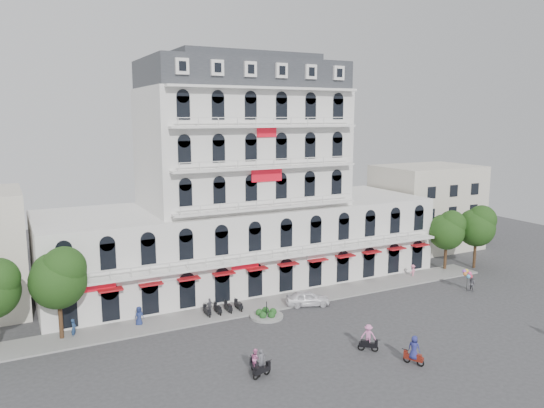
{
  "coord_description": "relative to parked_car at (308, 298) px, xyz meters",
  "views": [
    {
      "loc": [
        -24.58,
        -37.15,
        19.08
      ],
      "look_at": [
        -0.36,
        10.0,
        10.23
      ],
      "focal_mm": 35.0,
      "sensor_mm": 36.0,
      "label": 1
    }
  ],
  "objects": [
    {
      "name": "rider_southwest",
      "position": [
        -10.94,
        -10.67,
        0.24
      ],
      "size": [
        0.61,
        1.7,
        2.0
      ],
      "rotation": [
        0.0,
        0.0,
        1.53
      ],
      "color": "black",
      "rests_on": "ground"
    },
    {
      "name": "flank_building_east",
      "position": [
        27.82,
        12.99,
        5.24
      ],
      "size": [
        14.0,
        10.0,
        12.0
      ],
      "primitive_type": "cube",
      "color": "beige",
      "rests_on": "ground"
    },
    {
      "name": "parked_car",
      "position": [
        0.0,
        0.0,
        0.0
      ],
      "size": [
        4.79,
        3.19,
        1.52
      ],
      "primitive_type": "imported",
      "rotation": [
        0.0,
        0.0,
        1.22
      ],
      "color": "white",
      "rests_on": "ground"
    },
    {
      "name": "pedestrian_mid",
      "position": [
        -9.62,
        2.49,
        -0.0
      ],
      "size": [
        0.93,
        0.51,
        1.51
      ],
      "primitive_type": "imported",
      "rotation": [
        0.0,
        0.0,
        3.3
      ],
      "color": "#56545C",
      "rests_on": "ground"
    },
    {
      "name": "pedestrian_left",
      "position": [
        -16.5,
        2.49,
        0.17
      ],
      "size": [
        1.06,
        0.87,
        1.85
      ],
      "primitive_type": "imported",
      "rotation": [
        0.0,
        0.0,
        0.36
      ],
      "color": "navy",
      "rests_on": "ground"
    },
    {
      "name": "pedestrian_right",
      "position": [
        16.14,
        2.49,
        0.0
      ],
      "size": [
        1.12,
        0.86,
        1.52
      ],
      "primitive_type": "imported",
      "rotation": [
        0.0,
        0.0,
        3.47
      ],
      "color": "pink",
      "rests_on": "ground"
    },
    {
      "name": "ground",
      "position": [
        -2.18,
        -7.01,
        -0.76
      ],
      "size": [
        120.0,
        120.0,
        0.0
      ],
      "primitive_type": "plane",
      "color": "#38383A",
      "rests_on": "ground"
    },
    {
      "name": "parked_scooter_row",
      "position": [
        -8.53,
        1.79,
        -0.76
      ],
      "size": [
        4.4,
        1.8,
        1.1
      ],
      "primitive_type": null,
      "color": "black",
      "rests_on": "ground"
    },
    {
      "name": "balloon_vendor",
      "position": [
        18.08,
        -4.43,
        0.5
      ],
      "size": [
        1.33,
        1.27,
        2.45
      ],
      "color": "slate",
      "rests_on": "ground"
    },
    {
      "name": "rider_center",
      "position": [
        -1.07,
        -11.4,
        0.47
      ],
      "size": [
        1.39,
        1.29,
        2.31
      ],
      "rotation": [
        0.0,
        0.0,
        5.59
      ],
      "color": "black",
      "rests_on": "ground"
    },
    {
      "name": "pedestrian_far",
      "position": [
        -22.18,
        2.49,
        0.09
      ],
      "size": [
        0.63,
        0.73,
        1.7
      ],
      "primitive_type": "imported",
      "rotation": [
        0.0,
        0.0,
        1.14
      ],
      "color": "navy",
      "rests_on": "ground"
    },
    {
      "name": "main_building",
      "position": [
        -2.18,
        10.99,
        9.2
      ],
      "size": [
        45.0,
        15.0,
        25.8
      ],
      "color": "silver",
      "rests_on": "ground"
    },
    {
      "name": "sidewalk",
      "position": [
        -2.18,
        1.99,
        -0.68
      ],
      "size": [
        53.0,
        4.0,
        0.16
      ],
      "primitive_type": "cube",
      "color": "gray",
      "rests_on": "ground"
    },
    {
      "name": "tree_east_inner",
      "position": [
        21.88,
        2.97,
        4.46
      ],
      "size": [
        4.4,
        4.37,
        7.57
      ],
      "color": "#382314",
      "rests_on": "ground"
    },
    {
      "name": "tree_west_inner",
      "position": [
        -23.12,
        2.47,
        4.93
      ],
      "size": [
        4.76,
        4.76,
        8.25
      ],
      "color": "#382314",
      "rests_on": "ground"
    },
    {
      "name": "traffic_island",
      "position": [
        -5.18,
        -1.01,
        -0.5
      ],
      "size": [
        3.2,
        3.2,
        1.6
      ],
      "color": "gray",
      "rests_on": "ground"
    },
    {
      "name": "rider_east",
      "position": [
        0.61,
        -14.93,
        0.45
      ],
      "size": [
        1.0,
        1.56,
        2.36
      ],
      "rotation": [
        0.0,
        0.0,
        2.05
      ],
      "color": "maroon",
      "rests_on": "ground"
    },
    {
      "name": "rider_west",
      "position": [
        -10.76,
        -11.36,
        0.24
      ],
      "size": [
        1.67,
        0.75,
        2.2
      ],
      "rotation": [
        0.0,
        0.0,
        0.28
      ],
      "color": "black",
      "rests_on": "ground"
    },
    {
      "name": "tree_east_outer",
      "position": [
        25.88,
        1.97,
        4.79
      ],
      "size": [
        4.65,
        4.65,
        8.05
      ],
      "color": "#382314",
      "rests_on": "ground"
    }
  ]
}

